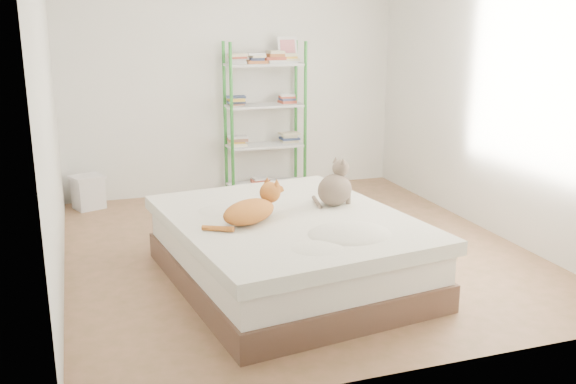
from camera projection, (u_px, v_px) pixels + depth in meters
name	position (u px, v px, depth m)	size (l,w,h in m)	color
room	(295.00, 99.00, 5.24)	(3.81, 4.21, 2.61)	#AF7B5D
bed	(288.00, 249.00, 4.82)	(1.89, 2.24, 0.52)	brown
orange_cat	(249.00, 209.00, 4.55)	(0.54, 0.29, 0.22)	#C06C38
grey_cat	(335.00, 183.00, 4.98)	(0.26, 0.32, 0.36)	#6C5D52
shelf_unit	(266.00, 113.00, 7.15)	(0.88, 0.36, 1.74)	#308735
cardboard_box	(257.00, 207.00, 6.26)	(0.47, 0.45, 0.36)	#A67A59
white_bin	(88.00, 192.00, 6.72)	(0.39, 0.37, 0.35)	white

